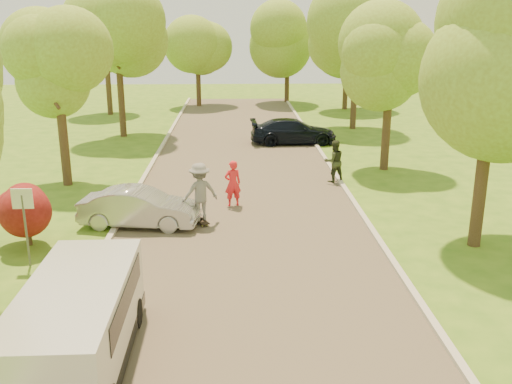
{
  "coord_description": "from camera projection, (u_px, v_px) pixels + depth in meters",
  "views": [
    {
      "loc": [
        -0.21,
        -10.41,
        6.36
      ],
      "look_at": [
        0.41,
        6.37,
        1.3
      ],
      "focal_mm": 40.0,
      "sensor_mm": 36.0,
      "label": 1
    }
  ],
  "objects": [
    {
      "name": "tree_r_midb",
      "position": [
        396.0,
        57.0,
        24.03
      ],
      "size": [
        4.51,
        4.4,
        7.01
      ],
      "color": "#382619",
      "rests_on": "ground"
    },
    {
      "name": "dark_sedan",
      "position": [
        293.0,
        131.0,
        30.56
      ],
      "size": [
        4.66,
        2.02,
        1.33
      ],
      "primitive_type": "imported",
      "rotation": [
        0.0,
        0.0,
        1.61
      ],
      "color": "black",
      "rests_on": "ground"
    },
    {
      "name": "tree_bg_a",
      "position": [
        108.0,
        37.0,
        38.67
      ],
      "size": [
        5.12,
        5.0,
        7.72
      ],
      "color": "#382619",
      "rests_on": "ground"
    },
    {
      "name": "tree_r_far",
      "position": [
        361.0,
        30.0,
        33.34
      ],
      "size": [
        5.33,
        5.2,
        8.34
      ],
      "color": "#382619",
      "rests_on": "ground"
    },
    {
      "name": "tree_l_midb",
      "position": [
        62.0,
        69.0,
        21.73
      ],
      "size": [
        4.3,
        4.2,
        6.62
      ],
      "color": "#382619",
      "rests_on": "ground"
    },
    {
      "name": "road",
      "position": [
        242.0,
        215.0,
        19.46
      ],
      "size": [
        8.0,
        60.0,
        0.01
      ],
      "primitive_type": "cube",
      "color": "#4C4438",
      "rests_on": "ground"
    },
    {
      "name": "tree_bg_b",
      "position": [
        351.0,
        32.0,
        41.12
      ],
      "size": [
        5.12,
        5.0,
        7.95
      ],
      "color": "#382619",
      "rests_on": "ground"
    },
    {
      "name": "silver_sedan",
      "position": [
        140.0,
        208.0,
        18.23
      ],
      "size": [
        3.93,
        1.81,
        1.25
      ],
      "primitive_type": "imported",
      "rotation": [
        0.0,
        0.0,
        1.44
      ],
      "color": "#A5A5A9",
      "rests_on": "ground"
    },
    {
      "name": "tree_r_mida",
      "position": [
        505.0,
        53.0,
        15.24
      ],
      "size": [
        5.13,
        5.0,
        7.95
      ],
      "color": "#382619",
      "rests_on": "ground"
    },
    {
      "name": "street_sign",
      "position": [
        24.0,
        211.0,
        14.98
      ],
      "size": [
        0.55,
        0.06,
        2.17
      ],
      "color": "#59595E",
      "rests_on": "ground"
    },
    {
      "name": "skateboarder",
      "position": [
        200.0,
        192.0,
        18.34
      ],
      "size": [
        1.41,
        1.16,
        1.9
      ],
      "primitive_type": "imported",
      "rotation": [
        0.0,
        0.0,
        3.58
      ],
      "color": "slate",
      "rests_on": "longboard"
    },
    {
      "name": "longboard",
      "position": [
        201.0,
        220.0,
        18.62
      ],
      "size": [
        0.66,
        1.0,
        0.11
      ],
      "rotation": [
        0.0,
        0.0,
        3.58
      ],
      "color": "black",
      "rests_on": "ground"
    },
    {
      "name": "tree_bg_c",
      "position": [
        200.0,
        39.0,
        42.79
      ],
      "size": [
        4.92,
        4.8,
        7.33
      ],
      "color": "#382619",
      "rests_on": "ground"
    },
    {
      "name": "red_shrub",
      "position": [
        26.0,
        210.0,
        16.53
      ],
      "size": [
        1.7,
        1.7,
        1.95
      ],
      "color": "#382619",
      "rests_on": "ground"
    },
    {
      "name": "ground",
      "position": [
        248.0,
        341.0,
        11.81
      ],
      "size": [
        100.0,
        100.0,
        0.0
      ],
      "primitive_type": "plane",
      "color": "#3A6A19",
      "rests_on": "ground"
    },
    {
      "name": "curb_left",
      "position": [
        123.0,
        215.0,
        19.3
      ],
      "size": [
        0.18,
        60.0,
        0.12
      ],
      "primitive_type": "cube",
      "color": "#B2AD9E",
      "rests_on": "ground"
    },
    {
      "name": "person_olive",
      "position": [
        334.0,
        161.0,
        23.19
      ],
      "size": [
        0.98,
        0.84,
        1.74
      ],
      "primitive_type": "imported",
      "rotation": [
        0.0,
        0.0,
        3.38
      ],
      "color": "#2B331F",
      "rests_on": "ground"
    },
    {
      "name": "tree_l_far",
      "position": [
        121.0,
        38.0,
        31.05
      ],
      "size": [
        4.92,
        4.8,
        7.79
      ],
      "color": "#382619",
      "rests_on": "ground"
    },
    {
      "name": "minivan",
      "position": [
        78.0,
        324.0,
        10.66
      ],
      "size": [
        1.88,
        4.66,
        1.73
      ],
      "rotation": [
        0.0,
        0.0,
        0.01
      ],
      "color": "silver",
      "rests_on": "ground"
    },
    {
      "name": "tree_bg_d",
      "position": [
        290.0,
        34.0,
        44.87
      ],
      "size": [
        5.12,
        5.0,
        7.72
      ],
      "color": "#382619",
      "rests_on": "ground"
    },
    {
      "name": "person_striped",
      "position": [
        233.0,
        184.0,
        20.16
      ],
      "size": [
        0.7,
        0.57,
        1.67
      ],
      "primitive_type": "imported",
      "rotation": [
        0.0,
        0.0,
        3.45
      ],
      "color": "red",
      "rests_on": "ground"
    },
    {
      "name": "curb_right",
      "position": [
        360.0,
        212.0,
        19.59
      ],
      "size": [
        0.18,
        60.0,
        0.12
      ],
      "primitive_type": "cube",
      "color": "#B2AD9E",
      "rests_on": "ground"
    }
  ]
}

